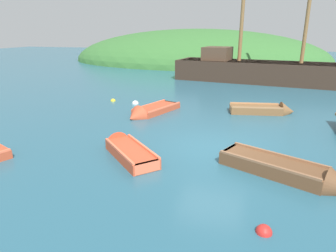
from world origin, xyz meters
name	(u,v)px	position (x,y,z in m)	size (l,w,h in m)	color
ground_plane	(213,148)	(0.00, 0.00, 0.00)	(120.00, 120.00, 0.00)	#285B70
shore_hill	(196,61)	(-7.38, 33.05, 0.00)	(36.09, 24.76, 8.82)	#387033
sailing_ship	(263,75)	(1.73, 15.97, 0.63)	(17.53, 5.48, 12.89)	#38281E
rowboat_near_dock	(126,151)	(-2.84, -1.39, 0.12)	(2.92, 2.85, 0.89)	#C64C2D
rowboat_portside	(289,173)	(2.47, -1.63, 0.14)	(3.90, 2.46, 0.98)	brown
rowboat_center	(149,112)	(-3.86, 3.74, 0.09)	(2.18, 3.64, 1.06)	#C64C2D
rowboat_outer_right	(265,111)	(1.85, 5.66, 0.13)	(3.37, 1.60, 0.99)	brown
buoy_white	(135,104)	(-5.44, 5.63, 0.00)	(0.39, 0.39, 0.39)	white
buoy_red	(264,232)	(1.75, -4.45, 0.00)	(0.35, 0.35, 0.35)	red
buoy_yellow	(113,101)	(-7.03, 5.90, 0.00)	(0.30, 0.30, 0.30)	yellow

